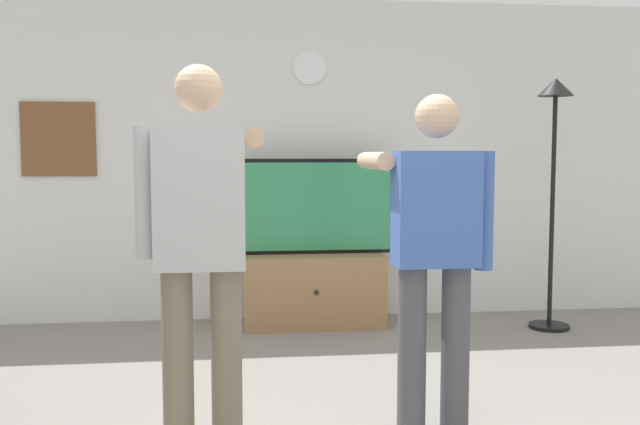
% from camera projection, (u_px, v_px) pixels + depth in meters
% --- Properties ---
extents(back_wall, '(6.40, 0.10, 2.70)m').
position_uv_depth(back_wall, '(292.00, 160.00, 5.92)').
color(back_wall, silver).
rests_on(back_wall, ground_plane).
extents(tv_stand, '(1.14, 0.52, 0.59)m').
position_uv_depth(tv_stand, '(313.00, 290.00, 5.68)').
color(tv_stand, '#997047').
rests_on(tv_stand, ground_plane).
extents(television, '(1.34, 0.07, 0.78)m').
position_uv_depth(television, '(313.00, 206.00, 5.67)').
color(television, black).
rests_on(television, tv_stand).
extents(wall_clock, '(0.28, 0.03, 0.28)m').
position_uv_depth(wall_clock, '(309.00, 68.00, 5.81)').
color(wall_clock, white).
extents(framed_picture, '(0.59, 0.04, 0.60)m').
position_uv_depth(framed_picture, '(59.00, 139.00, 5.63)').
color(framed_picture, brown).
extents(floor_lamp, '(0.32, 0.32, 2.00)m').
position_uv_depth(floor_lamp, '(554.00, 151.00, 5.48)').
color(floor_lamp, black).
rests_on(floor_lamp, ground_plane).
extents(person_standing_nearer_lamp, '(0.58, 0.78, 1.80)m').
position_uv_depth(person_standing_nearer_lamp, '(201.00, 241.00, 3.09)').
color(person_standing_nearer_lamp, '#7A6B56').
rests_on(person_standing_nearer_lamp, ground_plane).
extents(person_standing_nearer_couch, '(0.58, 0.78, 1.69)m').
position_uv_depth(person_standing_nearer_couch, '(434.00, 247.00, 3.36)').
color(person_standing_nearer_couch, '#4C4C51').
rests_on(person_standing_nearer_couch, ground_plane).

